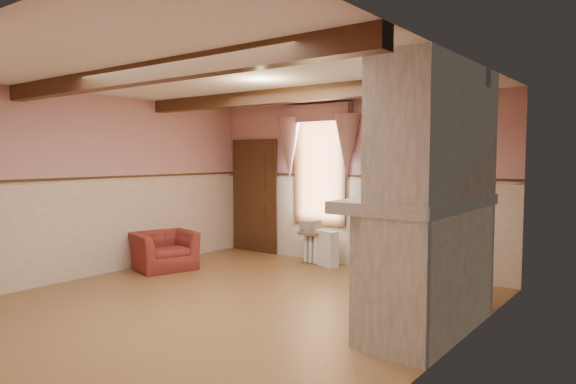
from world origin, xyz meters
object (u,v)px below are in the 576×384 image
Objects in this scene: side_table at (311,247)px; mantel_clock at (442,185)px; oil_lamp at (427,183)px; radiator at (322,247)px; bowl at (427,192)px; armchair at (164,251)px.

side_table is 2.29× the size of mantel_clock.
radiator is at bearing 143.91° from oil_lamp.
mantel_clock is 0.47m from oil_lamp.
mantel_clock is at bearing -26.76° from side_table.
mantel_clock is (2.61, -1.44, 1.22)m from radiator.
mantel_clock reaches higher than bowl.
oil_lamp reaches higher than radiator.
side_table is at bearing 146.24° from oil_lamp.
side_table is 0.24m from radiator.
bowl is 0.47m from mantel_clock.
bowl is (2.61, -1.90, 1.16)m from radiator.
radiator is 3.22m from mantel_clock.
oil_lamp reaches higher than side_table.
bowl is (2.85, -1.90, 1.19)m from side_table.
oil_lamp is (2.61, -1.90, 1.26)m from radiator.
mantel_clock is (0.00, 0.46, 0.06)m from bowl.
radiator is 2.50× the size of oil_lamp.
radiator is 3.43m from bowl.
mantel_clock is (2.85, -1.44, 1.25)m from side_table.
side_table is 1.96× the size of oil_lamp.
armchair is 3.93× the size of mantel_clock.
bowl is at bearing -90.00° from mantel_clock.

